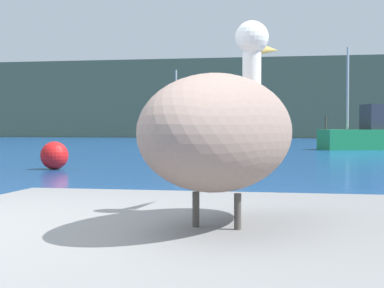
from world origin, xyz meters
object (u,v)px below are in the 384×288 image
object	(u,v)px
fishing_boat_green	(383,134)
fishing_boat_orange	(201,130)
mooring_buoy	(54,155)
pelican	(223,130)

from	to	relation	value
fishing_boat_green	fishing_boat_orange	xyz separation A→B (m)	(-10.88, 8.03, 0.16)
mooring_buoy	fishing_boat_green	bearing A→B (deg)	59.56
fishing_boat_green	mooring_buoy	distance (m)	20.16
fishing_boat_orange	mooring_buoy	distance (m)	25.42
pelican	fishing_boat_green	xyz separation A→B (m)	(3.32, 31.64, -0.43)
fishing_boat_green	fishing_boat_orange	bearing A→B (deg)	-56.48
fishing_boat_orange	mooring_buoy	xyz separation A→B (m)	(0.67, -25.40, -0.55)
fishing_boat_green	pelican	bearing A→B (deg)	63.95
pelican	fishing_boat_orange	world-z (taller)	fishing_boat_orange
fishing_boat_green	mooring_buoy	bearing A→B (deg)	39.51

